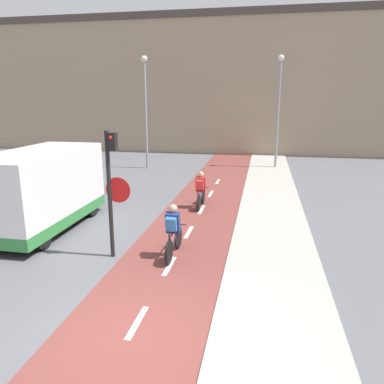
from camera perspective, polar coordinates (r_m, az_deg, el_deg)
ground_plane at (r=7.20m, az=-9.73°, el=-21.28°), size 120.00×120.00×0.00m
bike_lane at (r=7.20m, az=-9.72°, el=-21.19°), size 2.79×60.00×0.02m
sidewalk_strip at (r=6.86m, az=12.95°, el=-23.27°), size 2.40×60.00×0.05m
building_row_background at (r=30.74m, az=6.98°, el=15.85°), size 60.00×5.20×10.23m
traffic_light_pole at (r=9.81m, az=-12.12°, el=1.60°), size 0.67×0.25×3.37m
street_lamp_far at (r=22.68m, az=-7.11°, el=13.64°), size 0.36×0.36×6.50m
street_lamp_sidewalk at (r=23.21m, az=13.09°, el=13.48°), size 0.36×0.36×6.56m
cyclist_near at (r=9.99m, az=-2.89°, el=-6.09°), size 0.46×1.72×1.46m
cyclist_far at (r=14.41m, az=1.33°, el=0.26°), size 0.46×1.64×1.43m
van at (r=12.88m, az=-22.02°, el=0.10°), size 2.12×4.84×2.55m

